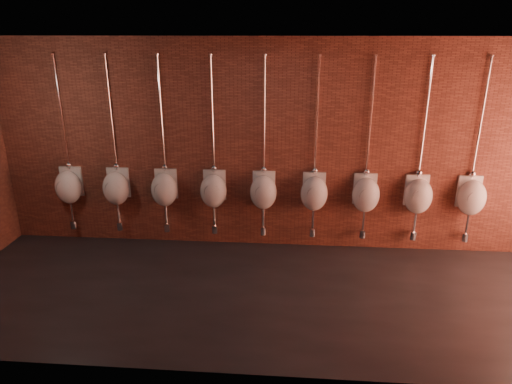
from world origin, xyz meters
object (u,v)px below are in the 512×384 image
Objects in this scene: urinal_4 at (263,191)px; urinal_5 at (314,193)px; urinal_6 at (366,194)px; urinal_0 at (69,186)px; urinal_8 at (471,197)px; urinal_1 at (116,187)px; urinal_3 at (214,190)px; urinal_2 at (164,189)px; urinal_7 at (418,195)px.

urinal_4 is 1.00× the size of urinal_5.
urinal_4 is 1.00× the size of urinal_6.
urinal_5 is at bearing 0.00° from urinal_4.
urinal_0 and urinal_8 have the same top height.
urinal_4 is at bearing 0.00° from urinal_1.
urinal_0 and urinal_3 have the same top height.
urinal_0 and urinal_2 have the same top height.
urinal_1 and urinal_8 have the same top height.
urinal_4 is at bearing 180.00° from urinal_6.
urinal_8 is (5.39, 0.00, 0.00)m from urinal_1.
urinal_7 is at bearing 0.00° from urinal_4.
urinal_0 is 2.31m from urinal_3.
urinal_2 is at bearing 0.00° from urinal_1.
urinal_4 and urinal_5 have the same top height.
urinal_2 is at bearing 180.00° from urinal_3.
urinal_4 is at bearing 0.00° from urinal_3.
urinal_3 is (2.31, 0.00, 0.00)m from urinal_0.
urinal_2 and urinal_5 have the same top height.
urinal_3 is 1.00× the size of urinal_4.
urinal_3 and urinal_4 have the same top height.
urinal_1 is 1.54m from urinal_3.
urinal_2 is at bearing 180.00° from urinal_7.
urinal_5 is at bearing 0.00° from urinal_1.
urinal_1 is 1.00× the size of urinal_6.
urinal_1 and urinal_3 have the same top height.
urinal_1 is 0.77m from urinal_2.
urinal_1 and urinal_7 have the same top height.
urinal_5 is 1.00× the size of urinal_6.
urinal_4 and urinal_8 have the same top height.
urinal_4 is at bearing 180.00° from urinal_5.
urinal_6 is (0.77, 0.00, 0.00)m from urinal_5.
urinal_7 is (1.54, 0.00, 0.00)m from urinal_5.
urinal_2 is 1.00× the size of urinal_3.
urinal_3 is 0.77m from urinal_4.
urinal_0 is at bearing 180.00° from urinal_3.
urinal_4 is at bearing 0.00° from urinal_2.
urinal_0 is 0.77m from urinal_1.
urinal_0 is 1.00× the size of urinal_7.
urinal_0 and urinal_1 have the same top height.
urinal_4 is at bearing 0.00° from urinal_0.
urinal_2 is 1.00× the size of urinal_4.
urinal_8 is (3.08, 0.00, 0.00)m from urinal_4.
urinal_4 is (3.08, 0.00, 0.00)m from urinal_0.
urinal_6 is at bearing 0.00° from urinal_5.
urinal_4 is 1.54m from urinal_6.
urinal_1 is 1.00× the size of urinal_7.
urinal_6 is at bearing 180.00° from urinal_8.
urinal_1 is 5.39m from urinal_8.
urinal_3 is at bearing 0.00° from urinal_0.
urinal_7 is at bearing 0.00° from urinal_6.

